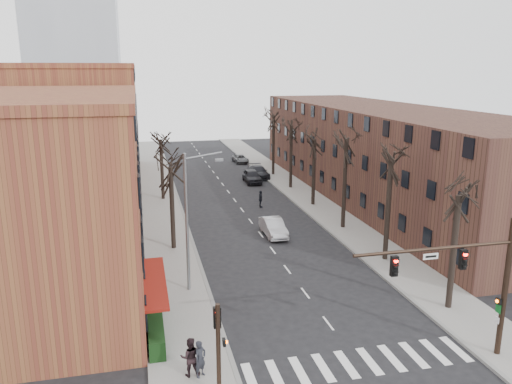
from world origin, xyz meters
TOP-DOWN VIEW (x-y plane):
  - ground at (0.00, 0.00)m, footprint 160.00×160.00m
  - sidewalk_left at (-8.00, 35.00)m, footprint 4.00×90.00m
  - sidewalk_right at (8.00, 35.00)m, footprint 4.00×90.00m
  - building_left_near at (-16.00, 15.00)m, footprint 12.00×26.00m
  - building_left_far at (-16.00, 44.00)m, footprint 12.00×28.00m
  - building_right at (16.00, 30.00)m, footprint 12.00×50.00m
  - awning_left at (-9.40, 6.00)m, footprint 1.20×7.00m
  - hedge at (-9.50, 5.00)m, footprint 0.80×6.00m
  - tree_right_a at (7.60, 4.00)m, footprint 5.20×5.20m
  - tree_right_b at (7.60, 12.00)m, footprint 5.20×5.20m
  - tree_right_c at (7.60, 20.00)m, footprint 5.20×5.20m
  - tree_right_d at (7.60, 28.00)m, footprint 5.20×5.20m
  - tree_right_e at (7.60, 36.00)m, footprint 5.20×5.20m
  - tree_right_f at (7.60, 44.00)m, footprint 5.20×5.20m
  - tree_left_a at (-7.60, 18.00)m, footprint 5.20×5.20m
  - tree_left_b at (-7.60, 34.00)m, footprint 5.20×5.20m
  - signal_mast_arm at (5.45, -1.00)m, footprint 8.14×0.30m
  - signal_pole_left at (-6.99, -0.95)m, footprint 0.47×0.44m
  - streetlight at (-7.03, 10.00)m, footprint 2.45×0.22m
  - silver_sedan at (1.00, 19.53)m, footprint 1.58×4.50m
  - parked_car_near at (3.80, 40.21)m, footprint 1.99×4.81m
  - parked_car_mid at (5.30, 42.94)m, footprint 2.24×5.30m
  - parked_car_far at (5.15, 54.29)m, footprint 2.16×4.31m
  - pedestrian_a at (-7.63, 0.46)m, footprint 0.76×0.74m
  - pedestrian_b at (-8.08, 0.64)m, footprint 0.96×0.78m
  - pedestrian_crossing at (2.06, 28.50)m, footprint 0.54×1.08m

SIDE VIEW (x-z plane):
  - ground at x=0.00m, z-range 0.00..0.00m
  - awning_left at x=-9.40m, z-range -0.07..0.07m
  - tree_right_a at x=7.60m, z-range -5.00..5.00m
  - tree_right_b at x=7.60m, z-range -5.40..5.40m
  - tree_right_c at x=7.60m, z-range -5.80..5.80m
  - tree_right_d at x=7.60m, z-range -5.00..5.00m
  - tree_right_e at x=7.60m, z-range -5.40..5.40m
  - tree_right_f at x=7.60m, z-range -5.80..5.80m
  - tree_left_a at x=-7.60m, z-range -4.75..4.75m
  - tree_left_b at x=-7.60m, z-range -4.75..4.75m
  - sidewalk_left at x=-8.00m, z-range 0.00..0.15m
  - sidewalk_right at x=8.00m, z-range 0.00..0.15m
  - parked_car_far at x=5.15m, z-range 0.00..1.17m
  - hedge at x=-9.50m, z-range 0.15..1.15m
  - silver_sedan at x=1.00m, z-range 0.00..1.48m
  - parked_car_mid at x=5.30m, z-range 0.00..1.52m
  - parked_car_near at x=3.80m, z-range 0.00..1.63m
  - pedestrian_crossing at x=2.06m, z-range 0.00..1.78m
  - pedestrian_a at x=-7.63m, z-range 0.15..1.91m
  - pedestrian_b at x=-8.08m, z-range 0.15..2.02m
  - signal_pole_left at x=-6.99m, z-range 0.41..4.81m
  - signal_mast_arm at x=5.45m, z-range 0.80..8.00m
  - building_right at x=16.00m, z-range 0.00..10.00m
  - streetlight at x=-7.03m, z-range 0.50..9.53m
  - building_left_near at x=-16.00m, z-range 0.00..12.00m
  - building_left_far at x=-16.00m, z-range 0.00..14.00m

